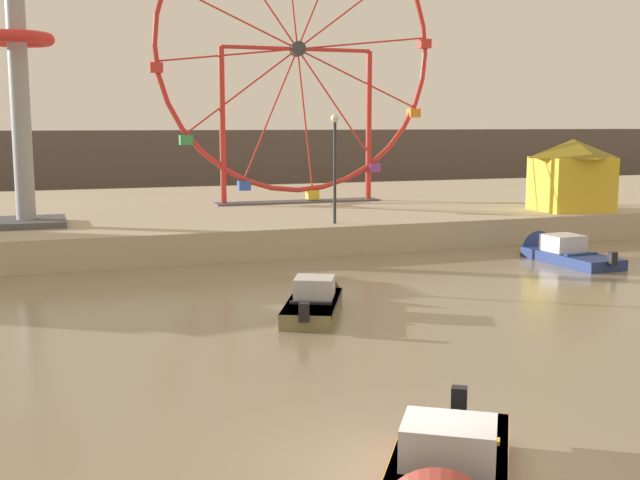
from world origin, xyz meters
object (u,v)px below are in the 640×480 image
motorboat_olive_wood (316,299)px  ferris_wheel_red_frame (298,53)px  motorboat_navy_blue (553,252)px  carnival_booth_yellow_awning (572,173)px  promenade_lamp_near (335,153)px  drop_tower_steel_tower (18,66)px

motorboat_olive_wood → ferris_wheel_red_frame: bearing=9.1°
motorboat_navy_blue → motorboat_olive_wood: bearing=110.0°
carnival_booth_yellow_awning → ferris_wheel_red_frame: bearing=148.2°
ferris_wheel_red_frame → carnival_booth_yellow_awning: 13.65m
motorboat_navy_blue → carnival_booth_yellow_awning: 7.08m
carnival_booth_yellow_awning → promenade_lamp_near: 11.43m
motorboat_navy_blue → carnival_booth_yellow_awning: (4.39, 4.99, 2.45)m
motorboat_navy_blue → carnival_booth_yellow_awning: size_ratio=1.49×
motorboat_olive_wood → promenade_lamp_near: size_ratio=1.05×
ferris_wheel_red_frame → promenade_lamp_near: size_ratio=3.39×
ferris_wheel_red_frame → drop_tower_steel_tower: ferris_wheel_red_frame is taller
motorboat_olive_wood → carnival_booth_yellow_awning: bearing=-32.4°
promenade_lamp_near → drop_tower_steel_tower: bearing=164.0°
drop_tower_steel_tower → promenade_lamp_near: drop_tower_steel_tower is taller
ferris_wheel_red_frame → carnival_booth_yellow_awning: ferris_wheel_red_frame is taller
motorboat_olive_wood → carnival_booth_yellow_awning: 18.01m
ferris_wheel_red_frame → motorboat_olive_wood: bearing=-106.0°
motorboat_navy_blue → ferris_wheel_red_frame: ferris_wheel_red_frame is taller
motorboat_olive_wood → drop_tower_steel_tower: size_ratio=0.32×
ferris_wheel_red_frame → promenade_lamp_near: 9.33m
motorboat_olive_wood → carnival_booth_yellow_awning: size_ratio=1.27×
drop_tower_steel_tower → carnival_booth_yellow_awning: 22.93m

